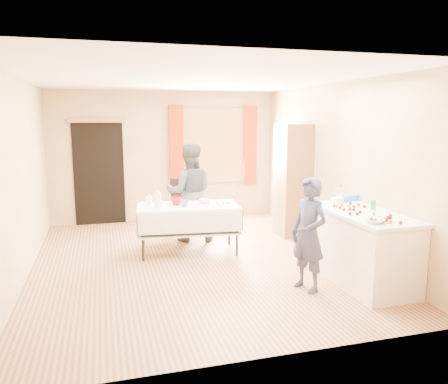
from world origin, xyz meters
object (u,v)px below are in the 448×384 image
object	(u,v)px
party_table	(189,224)
chair	(186,218)
counter	(362,247)
cabinet	(292,180)
girl	(309,234)
woman	(190,192)

from	to	relation	value
party_table	chair	bearing A→B (deg)	87.71
counter	party_table	bearing A→B (deg)	136.17
party_table	chair	distance (m)	1.05
cabinet	girl	xyz separation A→B (m)	(-0.87, -2.41, -0.29)
counter	party_table	size ratio (longest dim) A/B	0.98
party_table	cabinet	bearing A→B (deg)	21.48
chair	cabinet	bearing A→B (deg)	-25.34
chair	woman	distance (m)	0.64
chair	party_table	bearing A→B (deg)	-109.02
party_table	girl	bearing A→B (deg)	-53.34
cabinet	party_table	size ratio (longest dim) A/B	1.20
counter	girl	xyz separation A→B (m)	(-0.77, -0.05, 0.24)
chair	woman	world-z (taller)	woman
party_table	chair	xyz separation A→B (m)	(0.15, 1.03, -0.14)
woman	counter	bearing A→B (deg)	133.59
party_table	counter	bearing A→B (deg)	-37.94
party_table	chair	size ratio (longest dim) A/B	1.61
counter	girl	world-z (taller)	girl
cabinet	counter	size ratio (longest dim) A/B	1.22
cabinet	chair	xyz separation A→B (m)	(-1.83, 0.47, -0.68)
cabinet	counter	bearing A→B (deg)	-92.43
girl	woman	xyz separation A→B (m)	(-0.95, 2.52, 0.14)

